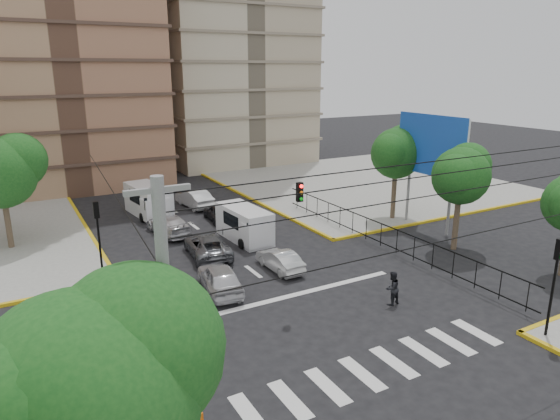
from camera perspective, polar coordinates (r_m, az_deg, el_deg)
ground at (r=25.00m, az=2.11°, el=-10.95°), size 160.00×160.00×0.00m
sidewalk_ne at (r=51.50m, az=9.58°, el=3.08°), size 26.00×26.00×0.15m
crosswalk_stripes at (r=20.81m, az=11.14°, el=-17.26°), size 12.00×2.40×0.01m
stop_line at (r=25.93m, az=0.71°, el=-9.90°), size 13.00×0.40×0.01m
park_fence at (r=33.29m, az=11.38°, el=-4.26°), size 0.10×22.50×1.66m
billboard at (r=36.57m, az=16.93°, el=6.89°), size 0.36×6.20×8.10m
tree_sw_near at (r=10.86m, az=-21.16°, el=-18.90°), size 5.63×4.60×7.57m
tree_park_a at (r=33.09m, az=20.06°, el=3.99°), size 4.41×3.60×6.83m
tree_park_c at (r=38.54m, az=13.25°, el=6.58°), size 4.65×3.80×7.25m
tree_tudor at (r=35.54m, az=-29.23°, el=4.03°), size 5.39×4.40×7.43m
traffic_light_se at (r=23.93m, az=28.97°, el=-6.17°), size 0.28×0.22×4.40m
traffic_light_nw at (r=28.29m, az=-20.10°, el=-1.90°), size 0.28×0.22×4.40m
traffic_light_hanging at (r=21.30m, az=5.12°, el=1.19°), size 18.00×9.12×0.92m
utility_pole_sw at (r=12.24m, az=-12.51°, el=-16.68°), size 1.40×0.28×9.00m
van_right_lane at (r=33.72m, az=-3.91°, el=-1.75°), size 2.22×5.08×2.24m
van_left_lane at (r=40.63m, az=-14.71°, el=0.92°), size 2.68×5.50×2.38m
car_silver_front_left at (r=26.47m, az=-6.91°, el=-7.71°), size 2.37×4.56×1.48m
car_white_front_right at (r=28.96m, az=-0.02°, el=-5.75°), size 1.36×3.72×1.22m
car_grey_mid_left at (r=31.36m, az=-8.32°, el=-4.06°), size 2.84×5.12×1.35m
car_silver_rear_left at (r=35.92m, az=-12.58°, el=-1.66°), size 2.33×4.92×1.39m
car_darkgrey_mid_right at (r=38.43m, az=-7.00°, el=-0.29°), size 1.79×3.97×1.32m
car_white_rear_right at (r=42.59m, az=-9.75°, el=1.33°), size 2.04×4.71×1.51m
pedestrian_crosswalk at (r=25.44m, az=12.69°, el=-8.70°), size 0.91×0.74×1.73m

